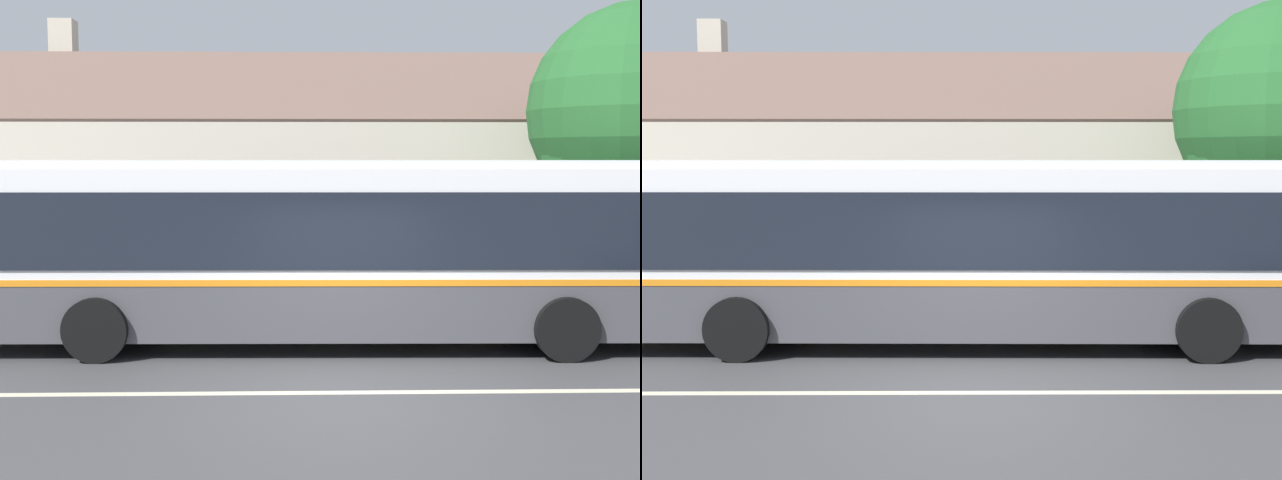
# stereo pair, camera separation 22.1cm
# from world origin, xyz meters

# --- Properties ---
(ground_plane) EXTENTS (300.00, 300.00, 0.00)m
(ground_plane) POSITION_xyz_m (0.00, 0.00, 0.00)
(ground_plane) COLOR #424244
(sidewalk_far) EXTENTS (60.00, 3.00, 0.15)m
(sidewalk_far) POSITION_xyz_m (0.00, 6.00, 0.07)
(sidewalk_far) COLOR #ADAAA3
(sidewalk_far) RESTS_ON ground
(lane_divider_stripe) EXTENTS (60.00, 0.16, 0.01)m
(lane_divider_stripe) POSITION_xyz_m (0.00, 0.00, 0.00)
(lane_divider_stripe) COLOR beige
(lane_divider_stripe) RESTS_ON ground
(community_building) EXTENTS (23.42, 8.65, 7.16)m
(community_building) POSITION_xyz_m (-1.33, 13.23, 2.11)
(community_building) COLOR beige
(community_building) RESTS_ON ground
(transit_bus) EXTENTS (12.43, 2.91, 3.06)m
(transit_bus) POSITION_xyz_m (-0.27, 2.90, 1.65)
(transit_bus) COLOR #47474C
(transit_bus) RESTS_ON ground
(street_tree_primary) EXTENTS (4.60, 4.60, 6.41)m
(street_tree_primary) POSITION_xyz_m (6.51, 6.77, 3.98)
(street_tree_primary) COLOR #4C3828
(street_tree_primary) RESTS_ON ground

